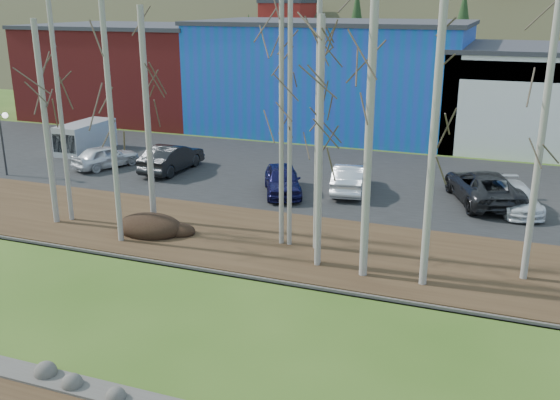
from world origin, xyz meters
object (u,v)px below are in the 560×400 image
at_px(car_2, 283,180).
at_px(van_grey, 84,138).
at_px(car_3, 350,178).
at_px(car_0, 106,156).
at_px(car_4, 483,187).
at_px(car_1, 172,158).
at_px(car_5, 515,198).
at_px(street_lamp, 0,125).

distance_m(car_2, van_grey, 16.13).
bearing_deg(car_3, car_2, 17.28).
distance_m(car_0, car_2, 11.85).
distance_m(car_0, car_4, 21.63).
height_order(car_3, van_grey, van_grey).
height_order(car_2, car_4, car_4).
height_order(car_1, van_grey, van_grey).
bearing_deg(car_1, car_2, 167.61).
height_order(car_2, car_5, car_2).
relative_size(car_2, car_4, 0.76).
relative_size(car_1, car_3, 1.08).
bearing_deg(car_0, car_2, -162.18).
relative_size(car_2, van_grey, 1.00).
bearing_deg(car_3, van_grey, -17.13).
relative_size(car_1, car_2, 1.10).
xyz_separation_m(car_0, car_2, (11.78, -1.27, 0.06)).
bearing_deg(car_0, car_5, -155.87).
relative_size(car_0, van_grey, 0.92).
xyz_separation_m(car_4, car_5, (1.52, -0.81, -0.17)).
distance_m(car_2, car_4, 10.06).
height_order(car_5, van_grey, van_grey).
distance_m(street_lamp, car_3, 19.83).
distance_m(car_4, van_grey, 25.48).
xyz_separation_m(street_lamp, car_0, (4.40, 3.45, -2.21)).
bearing_deg(street_lamp, car_3, 19.55).
height_order(car_3, car_4, car_4).
distance_m(car_0, car_1, 4.18).
xyz_separation_m(car_0, car_5, (23.13, 0.07, -0.05)).
relative_size(street_lamp, car_1, 0.76).
distance_m(car_5, van_grey, 27.07).
bearing_deg(street_lamp, car_1, 34.35).
relative_size(car_2, car_3, 0.98).
relative_size(car_2, car_5, 1.01).
bearing_deg(street_lamp, car_2, 16.24).
bearing_deg(car_5, car_3, 159.77).
bearing_deg(street_lamp, van_grey, 93.06).
relative_size(car_1, car_5, 1.11).
relative_size(car_3, car_5, 1.03).
xyz_separation_m(car_5, van_grey, (-26.91, 2.88, 0.32)).
bearing_deg(car_5, van_grey, 155.34).
bearing_deg(car_4, car_0, -18.71).
xyz_separation_m(car_1, van_grey, (-7.91, 2.27, 0.16)).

